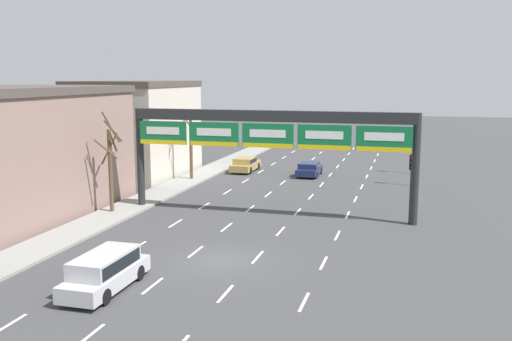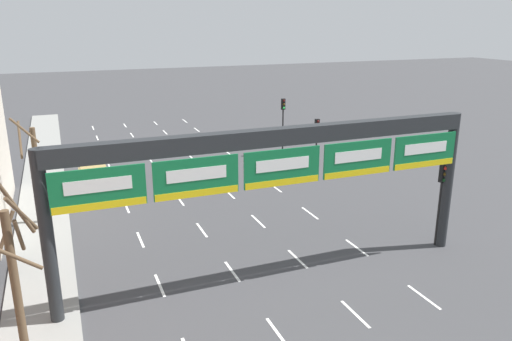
% 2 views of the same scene
% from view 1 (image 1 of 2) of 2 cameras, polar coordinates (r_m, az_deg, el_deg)
% --- Properties ---
extents(ground_plane, '(220.00, 220.00, 0.00)m').
position_cam_1_polar(ground_plane, '(28.20, -3.66, -8.98)').
color(ground_plane, '#3D3D3F').
extents(sidewalk_left, '(2.80, 110.00, 0.15)m').
position_cam_1_polar(sidewalk_left, '(32.54, -20.05, -6.89)').
color(sidewalk_left, gray).
rests_on(sidewalk_left, ground_plane).
extents(lane_dashes, '(10.02, 67.00, 0.01)m').
position_cam_1_polar(lane_dashes, '(40.74, 2.61, -3.21)').
color(lane_dashes, white).
rests_on(lane_dashes, ground_plane).
extents(sign_gantry, '(18.59, 0.70, 6.76)m').
position_cam_1_polar(sign_gantry, '(36.16, 1.28, 3.94)').
color(sign_gantry, '#232628').
rests_on(sign_gantry, ground_plane).
extents(building_far, '(8.38, 11.67, 8.49)m').
position_cam_1_polar(building_far, '(53.22, -11.86, 4.20)').
color(building_far, beige).
rests_on(building_far, ground_plane).
extents(car_navy, '(1.85, 4.19, 1.23)m').
position_cam_1_polar(car_navy, '(51.64, 5.35, 0.19)').
color(car_navy, '#19234C').
rests_on(car_navy, ground_plane).
extents(car_gold, '(1.87, 4.62, 1.34)m').
position_cam_1_polar(car_gold, '(53.86, -1.07, 0.67)').
color(car_gold, '#A88947').
rests_on(car_gold, ground_plane).
extents(suv_silver, '(1.80, 4.83, 1.60)m').
position_cam_1_polar(suv_silver, '(25.00, -14.85, -9.56)').
color(suv_silver, '#B7B7BC').
rests_on(suv_silver, ground_plane).
extents(traffic_light_near_gantry, '(0.30, 0.35, 4.73)m').
position_cam_1_polar(traffic_light_near_gantry, '(54.25, 15.69, 3.21)').
color(traffic_light_near_gantry, black).
rests_on(traffic_light_near_gantry, ground_plane).
extents(traffic_light_mid_block, '(0.30, 0.35, 4.24)m').
position_cam_1_polar(traffic_light_mid_block, '(35.54, 15.27, -0.40)').
color(traffic_light_mid_block, black).
rests_on(traffic_light_mid_block, ground_plane).
extents(traffic_light_far_end, '(0.30, 0.35, 4.17)m').
position_cam_1_polar(traffic_light_far_end, '(48.15, 15.43, 2.03)').
color(traffic_light_far_end, black).
rests_on(traffic_light_far_end, ground_plane).
extents(tree_bare_closest, '(1.70, 1.72, 6.57)m').
position_cam_1_polar(tree_bare_closest, '(38.01, -14.35, 0.78)').
color(tree_bare_closest, brown).
rests_on(tree_bare_closest, sidewalk_left).
extents(tree_bare_third, '(1.64, 1.72, 6.00)m').
position_cam_1_polar(tree_bare_third, '(49.26, -6.60, 2.66)').
color(tree_bare_third, brown).
rests_on(tree_bare_third, sidewalk_left).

